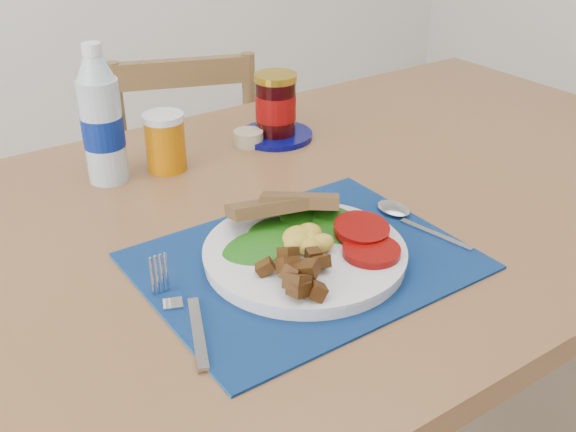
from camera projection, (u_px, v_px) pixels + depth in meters
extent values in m
cube|color=brown|center=(361.00, 194.00, 1.14)|extent=(1.40, 0.90, 0.04)
cylinder|color=brown|center=(439.00, 202.00, 1.92)|extent=(0.06, 0.06, 0.71)
cube|color=#523A1D|center=(187.00, 198.00, 1.89)|extent=(0.47, 0.46, 0.04)
cylinder|color=#523A1D|center=(235.00, 227.00, 2.14)|extent=(0.03, 0.03, 0.36)
cylinder|color=#523A1D|center=(136.00, 240.00, 2.08)|extent=(0.03, 0.03, 0.36)
cylinder|color=#523A1D|center=(254.00, 278.00, 1.90)|extent=(0.03, 0.03, 0.36)
cylinder|color=#523A1D|center=(141.00, 293.00, 1.83)|extent=(0.03, 0.03, 0.36)
cube|color=#523A1D|center=(182.00, 73.00, 1.56)|extent=(0.32, 0.14, 0.42)
cylinder|color=#523A1D|center=(550.00, 264.00, 1.94)|extent=(0.03, 0.03, 0.38)
cube|color=#040831|center=(305.00, 261.00, 0.92)|extent=(0.43, 0.34, 0.00)
cylinder|color=silver|center=(305.00, 254.00, 0.91)|extent=(0.27, 0.27, 0.02)
ellipsoid|color=gold|center=(310.00, 239.00, 0.90)|extent=(0.07, 0.06, 0.03)
cylinder|color=#890705|center=(366.00, 242.00, 0.91)|extent=(0.08, 0.08, 0.01)
ellipsoid|color=#103F07|center=(294.00, 231.00, 0.94)|extent=(0.15, 0.09, 0.01)
cube|color=brown|center=(284.00, 204.00, 0.96)|extent=(0.13, 0.11, 0.04)
cube|color=#B2B5BA|center=(198.00, 332.00, 0.78)|extent=(0.06, 0.13, 0.00)
cube|color=#B2B5BA|center=(165.00, 295.00, 0.84)|extent=(0.05, 0.07, 0.00)
cube|color=#B2B5BA|center=(436.00, 235.00, 0.97)|extent=(0.04, 0.12, 0.00)
ellipsoid|color=#B2B5BA|center=(393.00, 210.00, 1.04)|extent=(0.04, 0.06, 0.01)
cylinder|color=#ADBFCC|center=(103.00, 131.00, 1.11)|extent=(0.07, 0.07, 0.17)
cylinder|color=navy|center=(103.00, 131.00, 1.11)|extent=(0.07, 0.07, 0.05)
cone|color=#ADBFCC|center=(94.00, 67.00, 1.05)|extent=(0.06, 0.06, 0.04)
cylinder|color=white|center=(91.00, 48.00, 1.04)|extent=(0.03, 0.03, 0.02)
cylinder|color=#BA6504|center=(165.00, 144.00, 1.16)|extent=(0.07, 0.07, 0.10)
cylinder|color=tan|center=(249.00, 138.00, 1.27)|extent=(0.06, 0.06, 0.03)
cylinder|color=#050753|center=(276.00, 135.00, 1.31)|extent=(0.14, 0.14, 0.01)
cylinder|color=black|center=(276.00, 107.00, 1.28)|extent=(0.08, 0.08, 0.10)
cylinder|color=maroon|center=(276.00, 107.00, 1.28)|extent=(0.08, 0.08, 0.05)
cylinder|color=#B9911E|center=(275.00, 77.00, 1.25)|extent=(0.08, 0.08, 0.01)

